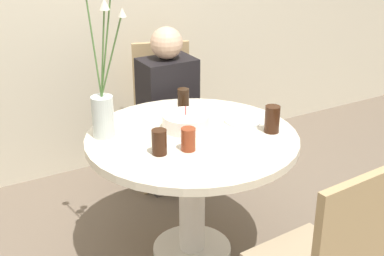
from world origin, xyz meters
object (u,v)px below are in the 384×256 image
object	(u,v)px
drink_glass_1	(183,100)
person_boy	(168,115)
drink_glass_0	(188,139)
chair_far_back	(164,104)
drink_glass_2	(159,142)
side_plate	(243,120)
drink_glass_3	(272,119)
birthday_cake	(186,122)
flower_vase	(103,100)

from	to	relation	value
drink_glass_1	person_boy	world-z (taller)	person_boy
drink_glass_0	chair_far_back	bearing A→B (deg)	69.18
drink_glass_2	person_boy	size ratio (longest dim) A/B	0.11
side_plate	drink_glass_2	bearing A→B (deg)	-166.91
chair_far_back	drink_glass_3	bearing A→B (deg)	-67.17
side_plate	drink_glass_1	bearing A→B (deg)	127.05
birthday_cake	flower_vase	distance (m)	0.44
flower_vase	person_boy	bearing A→B (deg)	40.08
birthday_cake	drink_glass_2	bearing A→B (deg)	-142.03
side_plate	drink_glass_1	distance (m)	0.35
chair_far_back	drink_glass_0	xyz separation A→B (m)	(-0.39, -1.02, 0.23)
person_boy	drink_glass_1	bearing A→B (deg)	-105.74
birthday_cake	drink_glass_2	size ratio (longest dim) A/B	1.99
flower_vase	drink_glass_2	size ratio (longest dim) A/B	6.32
birthday_cake	side_plate	world-z (taller)	birthday_cake
drink_glass_3	person_boy	world-z (taller)	person_boy
birthday_cake	drink_glass_1	world-z (taller)	drink_glass_1
side_plate	drink_glass_2	distance (m)	0.58
birthday_cake	flower_vase	world-z (taller)	flower_vase
drink_glass_0	drink_glass_3	world-z (taller)	drink_glass_3
chair_far_back	birthday_cake	bearing A→B (deg)	-91.01
flower_vase	drink_glass_3	world-z (taller)	flower_vase
flower_vase	drink_glass_3	bearing A→B (deg)	-26.17
chair_far_back	drink_glass_1	world-z (taller)	chair_far_back
flower_vase	drink_glass_3	xyz separation A→B (m)	(0.75, -0.37, -0.12)
drink_glass_0	person_boy	world-z (taller)	person_boy
flower_vase	side_plate	size ratio (longest dim) A/B	3.78
chair_far_back	birthday_cake	size ratio (longest dim) A/B	3.86
drink_glass_1	birthday_cake	bearing A→B (deg)	-116.00
flower_vase	drink_glass_0	bearing A→B (deg)	-50.99
drink_glass_1	drink_glass_3	world-z (taller)	drink_glass_3
drink_glass_2	person_boy	bearing A→B (deg)	60.44
drink_glass_2	drink_glass_3	bearing A→B (deg)	-5.20
side_plate	person_boy	bearing A→B (deg)	97.27
birthday_cake	drink_glass_2	distance (m)	0.32
birthday_cake	drink_glass_3	xyz separation A→B (m)	(0.36, -0.25, 0.03)
chair_far_back	side_plate	world-z (taller)	chair_far_back
chair_far_back	side_plate	distance (m)	0.88
chair_far_back	drink_glass_1	size ratio (longest dim) A/B	6.87
chair_far_back	person_boy	bearing A→B (deg)	-90.00
side_plate	drink_glass_0	xyz separation A→B (m)	(-0.43, -0.16, 0.05)
side_plate	drink_glass_2	size ratio (longest dim) A/B	1.67
flower_vase	side_plate	xyz separation A→B (m)	(0.71, -0.18, -0.19)
flower_vase	drink_glass_1	distance (m)	0.52
birthday_cake	side_plate	bearing A→B (deg)	-11.36
side_plate	person_boy	distance (m)	0.74
drink_glass_1	drink_glass_2	bearing A→B (deg)	-130.85
chair_far_back	side_plate	size ratio (longest dim) A/B	4.58
birthday_cake	person_boy	bearing A→B (deg)	70.67
drink_glass_3	drink_glass_2	bearing A→B (deg)	174.80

